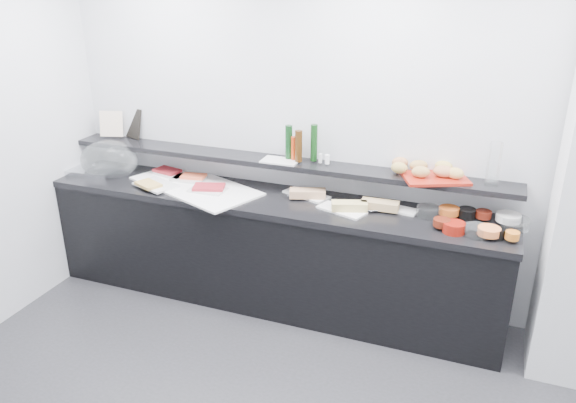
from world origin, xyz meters
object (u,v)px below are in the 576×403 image
(condiment_tray, at_px, (280,161))
(cloche_base, at_px, (94,171))
(sandwich_plate_mid, at_px, (342,210))
(bread_tray, at_px, (435,178))
(framed_print, at_px, (133,123))
(carafe, at_px, (494,164))

(condiment_tray, bearing_deg, cloche_base, -175.33)
(sandwich_plate_mid, relative_size, bread_tray, 0.81)
(cloche_base, distance_m, sandwich_plate_mid, 2.20)
(cloche_base, relative_size, condiment_tray, 1.45)
(sandwich_plate_mid, height_order, framed_print, framed_print)
(condiment_tray, distance_m, bread_tray, 1.16)
(framed_print, relative_size, carafe, 0.87)
(sandwich_plate_mid, distance_m, carafe, 1.08)
(bread_tray, bearing_deg, sandwich_plate_mid, 175.92)
(condiment_tray, xyz_separation_m, carafe, (1.53, 0.04, 0.14))
(sandwich_plate_mid, bearing_deg, bread_tray, 38.89)
(carafe, bearing_deg, cloche_base, -176.44)
(cloche_base, bearing_deg, bread_tray, -0.14)
(condiment_tray, bearing_deg, carafe, 0.80)
(cloche_base, relative_size, framed_print, 1.57)
(sandwich_plate_mid, xyz_separation_m, framed_print, (-1.99, 0.36, 0.37))
(framed_print, height_order, carafe, carafe)
(sandwich_plate_mid, height_order, bread_tray, bread_tray)
(condiment_tray, bearing_deg, sandwich_plate_mid, -20.14)
(framed_print, bearing_deg, carafe, 19.25)
(framed_print, distance_m, bread_tray, 2.60)
(framed_print, height_order, bread_tray, framed_print)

